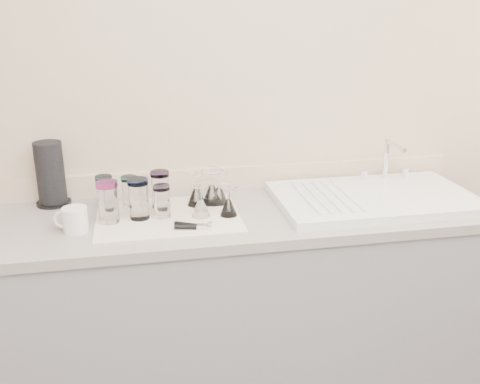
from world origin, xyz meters
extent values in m
cube|color=#C3AA8B|center=(0.00, 1.50, 1.25)|extent=(3.50, 0.04, 2.50)
cube|color=gray|center=(0.00, 1.20, 0.43)|extent=(2.00, 0.60, 0.86)
cube|color=gray|center=(0.00, 1.20, 0.88)|extent=(2.06, 0.62, 0.04)
cube|color=white|center=(0.55, 1.20, 0.92)|extent=(0.82, 0.50, 0.03)
cylinder|color=silver|center=(0.69, 1.40, 1.03)|extent=(0.02, 0.02, 0.18)
cylinder|color=silver|center=(0.69, 1.32, 1.10)|extent=(0.02, 0.16, 0.02)
cylinder|color=silver|center=(0.59, 1.40, 0.96)|extent=(0.03, 0.03, 0.04)
cylinder|color=silver|center=(0.79, 1.40, 0.96)|extent=(0.03, 0.03, 0.04)
cube|color=white|center=(-0.31, 1.19, 0.90)|extent=(0.55, 0.42, 0.01)
cylinder|color=white|center=(-0.55, 1.32, 0.97)|extent=(0.06, 0.06, 0.12)
cylinder|color=teal|center=(-0.55, 1.32, 1.03)|extent=(0.07, 0.07, 0.02)
cylinder|color=white|center=(-0.45, 1.32, 0.96)|extent=(0.06, 0.06, 0.11)
cylinder|color=#35CEC9|center=(-0.45, 1.32, 1.03)|extent=(0.06, 0.06, 0.02)
cylinder|color=white|center=(-0.33, 1.29, 0.97)|extent=(0.07, 0.07, 0.13)
cylinder|color=#6E3C95|center=(-0.33, 1.29, 1.05)|extent=(0.08, 0.08, 0.02)
cylinder|color=white|center=(-0.53, 1.17, 0.98)|extent=(0.08, 0.08, 0.14)
cylinder|color=#C531A8|center=(-0.53, 1.17, 1.06)|extent=(0.08, 0.08, 0.02)
cylinder|color=white|center=(-0.42, 1.18, 0.98)|extent=(0.08, 0.08, 0.14)
cylinder|color=blue|center=(-0.42, 1.18, 1.06)|extent=(0.08, 0.08, 0.02)
cylinder|color=white|center=(-0.33, 1.18, 0.96)|extent=(0.06, 0.06, 0.11)
cylinder|color=#A382D0|center=(-0.33, 1.18, 1.03)|extent=(0.06, 0.06, 0.02)
cone|color=white|center=(-0.19, 1.29, 0.94)|extent=(0.08, 0.08, 0.07)
cylinder|color=white|center=(-0.19, 1.29, 1.01)|extent=(0.01, 0.01, 0.06)
cylinder|color=white|center=(-0.19, 1.29, 1.04)|extent=(0.08, 0.08, 0.01)
cone|color=white|center=(-0.09, 1.29, 0.94)|extent=(0.07, 0.07, 0.07)
cylinder|color=white|center=(-0.09, 1.29, 1.00)|extent=(0.01, 0.01, 0.06)
cylinder|color=white|center=(-0.09, 1.29, 1.04)|extent=(0.07, 0.07, 0.01)
cone|color=white|center=(-0.19, 1.16, 0.94)|extent=(0.07, 0.07, 0.07)
cylinder|color=white|center=(-0.19, 1.16, 1.00)|extent=(0.01, 0.01, 0.05)
cylinder|color=white|center=(-0.19, 1.16, 1.03)|extent=(0.07, 0.07, 0.01)
cone|color=white|center=(-0.08, 1.15, 0.94)|extent=(0.07, 0.07, 0.06)
cylinder|color=white|center=(-0.08, 1.15, 1.00)|extent=(0.01, 0.01, 0.05)
cylinder|color=white|center=(-0.08, 1.15, 1.03)|extent=(0.07, 0.07, 0.01)
cone|color=white|center=(-0.12, 1.29, 0.95)|extent=(0.08, 0.08, 0.08)
cylinder|color=white|center=(-0.12, 1.29, 1.02)|extent=(0.01, 0.01, 0.06)
cylinder|color=white|center=(-0.12, 1.29, 1.05)|extent=(0.08, 0.08, 0.01)
cube|color=silver|center=(-0.19, 1.03, 0.92)|extent=(0.06, 0.04, 0.02)
cylinder|color=black|center=(-0.24, 1.04, 0.92)|extent=(0.11, 0.04, 0.02)
cylinder|color=black|center=(-0.24, 1.06, 0.92)|extent=(0.10, 0.07, 0.02)
cylinder|color=white|center=(-0.65, 1.12, 0.95)|extent=(0.11, 0.11, 0.09)
torus|color=white|center=(-0.70, 1.13, 0.95)|extent=(0.07, 0.03, 0.07)
cylinder|color=black|center=(-0.77, 1.43, 0.91)|extent=(0.14, 0.14, 0.01)
cylinder|color=black|center=(-0.77, 1.43, 1.04)|extent=(0.11, 0.11, 0.25)
camera|label=1|loc=(-0.41, -0.76, 1.69)|focal=40.00mm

